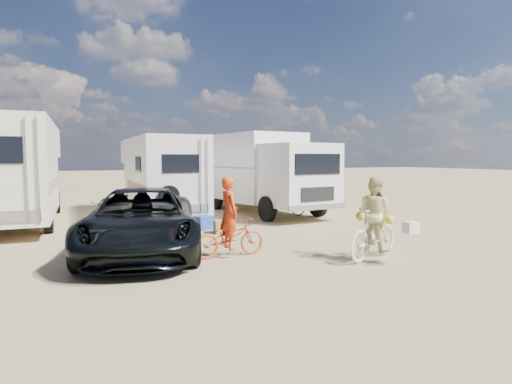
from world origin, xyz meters
name	(u,v)px	position (x,y,z in m)	size (l,w,h in m)	color
ground	(236,254)	(0.00, 0.00, 0.00)	(140.00, 140.00, 0.00)	tan
rv_main	(161,177)	(-0.25, 7.41, 1.49)	(2.14, 6.57, 2.98)	silver
rv_left	(16,173)	(-5.13, 7.43, 1.72)	(2.46, 8.37, 3.43)	white
box_truck	(264,173)	(3.75, 6.63, 1.61)	(2.54, 6.91, 3.21)	silver
dark_suv	(141,221)	(-1.99, 1.00, 0.76)	(2.52, 5.46, 1.52)	black
bike_man	(229,237)	(-0.22, -0.17, 0.44)	(0.59, 1.68, 0.88)	#BF4C1E
bike_woman	(374,234)	(2.64, -1.65, 0.56)	(0.53, 1.87, 1.12)	beige
rider_man	(229,221)	(-0.22, -0.17, 0.82)	(0.60, 0.39, 1.65)	red
rider_woman	(374,222)	(2.64, -1.65, 0.83)	(0.80, 0.63, 1.65)	#DED589
bike_parked	(285,205)	(4.14, 5.53, 0.42)	(0.55, 1.58, 0.83)	black
cooler	(204,223)	(0.34, 3.69, 0.21)	(0.53, 0.38, 0.42)	#22459B
crate	(222,227)	(0.65, 2.83, 0.19)	(0.47, 0.47, 0.38)	#937F4C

